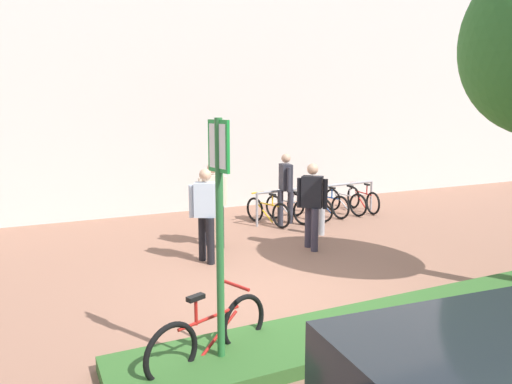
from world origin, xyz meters
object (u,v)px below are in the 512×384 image
person_suited_navy (286,184)px  person_casual_tan (206,209)px  parking_sign_post (219,211)px  bollard_steel (321,215)px  person_shirt_white (213,199)px  bike_at_sign (210,335)px  bike_rack_cluster (318,204)px  person_suited_dark (312,201)px

person_suited_navy → person_casual_tan: same height
parking_sign_post → bollard_steel: bearing=46.9°
parking_sign_post → person_shirt_white: size_ratio=1.55×
person_shirt_white → bollard_steel: bearing=-3.9°
bike_at_sign → parking_sign_post: bearing=-59.8°
bike_at_sign → person_shirt_white: bearing=69.2°
bike_rack_cluster → person_suited_navy: size_ratio=2.17×
person_casual_tan → bollard_steel: bearing=14.4°
person_suited_navy → bike_rack_cluster: bearing=15.6°
bike_at_sign → person_suited_dark: size_ratio=0.93×
bike_rack_cluster → person_casual_tan: (-3.84, -2.29, 0.64)m
parking_sign_post → person_shirt_white: parking_sign_post is taller
parking_sign_post → person_shirt_white: bearing=70.6°
bollard_steel → person_suited_dark: (-0.78, -0.85, 0.53)m
parking_sign_post → bike_rack_cluster: bearing=49.9°
bike_at_sign → person_suited_navy: size_ratio=0.93×
parking_sign_post → bollard_steel: size_ratio=2.97×
person_casual_tan → person_suited_dark: same height
bike_at_sign → person_suited_dark: 4.79m
person_suited_navy → person_shirt_white: bearing=-154.8°
bollard_steel → person_suited_navy: 1.35m
parking_sign_post → person_casual_tan: bearing=72.8°
bike_at_sign → bollard_steel: bearing=45.5°
person_shirt_white → person_casual_tan: (-0.48, -0.92, 0.00)m
bike_at_sign → person_suited_navy: (3.90, 5.43, 0.63)m
person_casual_tan → bike_rack_cluster: bearing=30.8°
bike_rack_cluster → person_shirt_white: bearing=-157.9°
person_suited_dark → person_suited_navy: bearing=75.2°
parking_sign_post → bike_rack_cluster: parking_sign_post is taller
person_shirt_white → person_casual_tan: same height
bike_at_sign → person_shirt_white: size_ratio=0.93×
person_suited_navy → person_casual_tan: size_ratio=1.00×
bollard_steel → parking_sign_post: bearing=-133.1°
bike_rack_cluster → bollard_steel: (-0.89, -1.54, 0.10)m
bike_rack_cluster → bollard_steel: 1.78m
parking_sign_post → bike_at_sign: bearing=120.2°
parking_sign_post → person_casual_tan: (1.11, 3.58, -0.75)m
bike_rack_cluster → person_casual_tan: 4.52m
person_suited_navy → person_suited_dark: 2.14m
bike_at_sign → bollard_steel: size_ratio=1.77×
person_shirt_white → person_suited_dark: 1.97m
person_casual_tan → parking_sign_post: bearing=-107.2°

